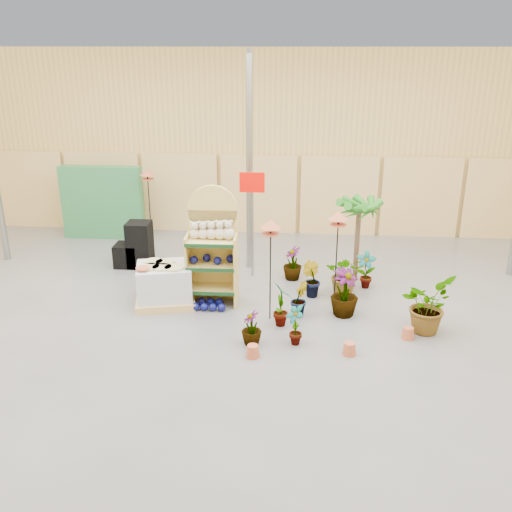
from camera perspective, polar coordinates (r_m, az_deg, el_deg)
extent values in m
cube|color=#5E5E5E|center=(9.33, -2.64, -9.25)|extent=(15.00, 12.00, 0.10)
cube|color=white|center=(8.10, -3.20, 20.30)|extent=(15.00, 12.00, 0.10)
cube|color=tan|center=(14.31, 0.32, 11.16)|extent=(15.00, 0.10, 4.50)
cylinder|color=gray|center=(11.81, -0.65, 9.15)|extent=(0.14, 0.14, 4.50)
cube|color=tan|center=(16.05, -21.74, 6.18)|extent=(1.90, 0.06, 2.00)
cube|color=tan|center=(15.27, -14.96, 6.28)|extent=(1.90, 0.06, 2.00)
cube|color=tan|center=(14.72, -7.56, 6.28)|extent=(1.90, 0.06, 2.00)
cube|color=tan|center=(14.44, 0.27, 6.18)|extent=(1.90, 0.06, 2.00)
cube|color=tan|center=(14.42, 8.26, 5.95)|extent=(1.90, 0.06, 2.00)
cube|color=tan|center=(14.69, 16.11, 5.61)|extent=(1.90, 0.06, 2.00)
cube|color=tan|center=(15.21, 23.53, 5.20)|extent=(1.90, 0.06, 2.00)
cube|color=tan|center=(10.67, -4.23, 0.13)|extent=(0.92, 0.10, 1.74)
cylinder|color=tan|center=(10.40, -4.35, 4.63)|extent=(0.92, 0.10, 0.92)
cube|color=tan|center=(10.64, -4.37, -3.21)|extent=(0.89, 0.53, 0.04)
cube|color=#0F3819|center=(10.41, -4.58, -3.78)|extent=(0.88, 0.05, 0.06)
cube|color=tan|center=(10.46, -4.43, -0.90)|extent=(0.89, 0.53, 0.04)
cube|color=#0F3819|center=(10.22, -4.65, -1.43)|extent=(0.88, 0.05, 0.06)
cube|color=tan|center=(10.30, -4.50, 1.48)|extent=(0.89, 0.53, 0.04)
cube|color=#0F3819|center=(10.06, -4.73, 1.01)|extent=(0.88, 0.05, 0.06)
cube|color=tan|center=(10.57, -6.77, -1.34)|extent=(0.05, 0.51, 1.33)
cube|color=tan|center=(10.44, -2.03, -1.50)|extent=(0.05, 0.51, 1.33)
sphere|color=beige|center=(10.37, -6.14, 2.22)|extent=(0.18, 0.18, 0.18)
sphere|color=beige|center=(10.33, -6.17, 3.03)|extent=(0.14, 0.14, 0.14)
sphere|color=beige|center=(10.35, -5.31, 2.23)|extent=(0.19, 0.19, 0.19)
sphere|color=beige|center=(10.30, -5.34, 3.07)|extent=(0.14, 0.14, 0.14)
sphere|color=beige|center=(10.32, -4.47, 2.24)|extent=(0.20, 0.20, 0.20)
sphere|color=beige|center=(10.27, -4.49, 3.10)|extent=(0.14, 0.14, 0.14)
sphere|color=beige|center=(10.29, -3.62, 2.24)|extent=(0.21, 0.21, 0.21)
sphere|color=beige|center=(10.24, -3.64, 3.14)|extent=(0.14, 0.14, 0.14)
sphere|color=beige|center=(10.27, -2.78, 2.25)|extent=(0.23, 0.23, 0.23)
sphere|color=beige|center=(10.22, -2.79, 3.18)|extent=(0.14, 0.14, 0.14)
sphere|color=#0B0E58|center=(10.46, -6.24, -0.39)|extent=(0.15, 0.15, 0.15)
sphere|color=#0B0E58|center=(10.54, -4.95, -0.19)|extent=(0.15, 0.15, 0.15)
sphere|color=#0B0E58|center=(10.39, -3.87, -0.47)|extent=(0.15, 0.15, 0.15)
sphere|color=#0B0E58|center=(10.47, -2.59, -0.26)|extent=(0.15, 0.15, 0.15)
sphere|color=#0B0E58|center=(10.47, -6.07, -5.07)|extent=(0.15, 0.15, 0.15)
sphere|color=#0B0E58|center=(10.67, -5.41, -4.53)|extent=(0.15, 0.15, 0.15)
sphere|color=#0B0E58|center=(10.45, -5.20, -5.11)|extent=(0.15, 0.15, 0.15)
sphere|color=#0B0E58|center=(10.65, -4.56, -4.57)|extent=(0.15, 0.15, 0.15)
sphere|color=#0B0E58|center=(10.42, -4.33, -5.14)|extent=(0.15, 0.15, 0.15)
sphere|color=#0B0E58|center=(10.62, -3.71, -4.60)|extent=(0.15, 0.15, 0.15)
sphere|color=#0B0E58|center=(10.40, -3.46, -5.18)|extent=(0.15, 0.15, 0.15)
cube|color=tan|center=(10.83, -9.02, -4.37)|extent=(1.25, 1.11, 0.13)
cube|color=silver|center=(10.68, -9.13, -2.52)|extent=(1.14, 1.01, 0.63)
cylinder|color=#CEC083|center=(10.49, -10.58, -1.09)|extent=(0.36, 0.36, 0.04)
cylinder|color=#CEC083|center=(10.43, -9.40, -1.13)|extent=(0.36, 0.36, 0.04)
cylinder|color=#CEC083|center=(10.38, -8.20, -1.17)|extent=(0.36, 0.36, 0.04)
cylinder|color=#CEC083|center=(10.73, -10.22, -0.56)|extent=(0.36, 0.36, 0.04)
cylinder|color=#CEC083|center=(10.67, -9.06, -0.60)|extent=(0.36, 0.36, 0.04)
cube|color=black|center=(12.63, -11.46, 0.06)|extent=(0.50, 0.50, 0.50)
cube|color=black|center=(12.47, -11.62, 2.21)|extent=(0.50, 0.50, 0.50)
cube|color=black|center=(12.72, -12.76, 0.10)|extent=(0.50, 0.50, 0.50)
cube|color=#2E7741|center=(14.57, -15.09, 5.19)|extent=(2.00, 0.30, 1.80)
cylinder|color=gray|center=(11.60, -0.37, 3.08)|extent=(0.05, 0.05, 2.20)
cube|color=red|center=(11.33, -0.40, 7.37)|extent=(0.50, 0.03, 0.40)
cylinder|color=black|center=(9.83, 1.43, -2.14)|extent=(0.02, 0.02, 1.58)
cylinder|color=#C45C39|center=(9.55, 1.47, 2.24)|extent=(0.30, 0.30, 0.02)
cone|color=#C45C39|center=(9.50, 1.48, 3.21)|extent=(0.34, 0.34, 0.14)
cylinder|color=black|center=(10.48, 8.00, -0.95)|extent=(0.02, 0.02, 1.56)
cylinder|color=#C45C39|center=(10.22, 8.21, 3.11)|extent=(0.30, 0.30, 0.02)
cone|color=#C45C39|center=(10.17, 8.26, 4.02)|extent=(0.34, 0.34, 0.14)
cylinder|color=black|center=(13.87, -10.56, 4.35)|extent=(0.02, 0.02, 1.59)
cylinder|color=#C45C39|center=(13.68, -10.78, 7.55)|extent=(0.30, 0.30, 0.02)
cone|color=#C45C39|center=(13.64, -10.83, 8.24)|extent=(0.34, 0.34, 0.14)
cylinder|color=brown|center=(11.67, 10.04, 1.00)|extent=(0.10, 0.10, 1.48)
imported|color=#24731A|center=(9.74, 2.55, -4.76)|extent=(0.43, 0.52, 0.84)
imported|color=#24731A|center=(10.17, 4.32, -4.28)|extent=(0.35, 0.41, 0.64)
imported|color=#24731A|center=(10.22, 8.84, -3.65)|extent=(0.69, 0.69, 0.87)
imported|color=#24731A|center=(11.46, 10.91, -1.38)|extent=(0.42, 0.30, 0.75)
imported|color=#24731A|center=(10.95, 5.52, -2.34)|extent=(0.48, 0.48, 0.68)
imported|color=#24731A|center=(11.08, 8.96, -1.84)|extent=(0.83, 0.75, 0.82)
imported|color=#24731A|center=(9.22, -0.45, -7.18)|extent=(0.38, 0.38, 0.59)
imported|color=#24731A|center=(9.22, 3.94, -6.89)|extent=(0.39, 0.43, 0.68)
imported|color=#24731A|center=(9.96, 16.70, -4.67)|extent=(1.09, 1.13, 0.97)
imported|color=#24731A|center=(11.69, 3.68, -0.72)|extent=(0.50, 0.50, 0.70)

